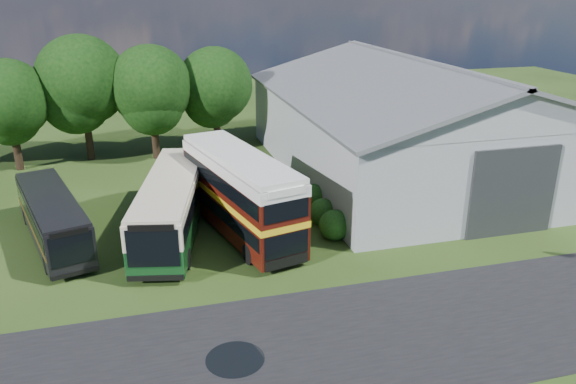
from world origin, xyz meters
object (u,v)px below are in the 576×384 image
object	(u,v)px
storage_shed	(412,114)
bus_green_single	(172,205)
bus_dark_single	(53,218)
bus_maroon_double	(240,194)

from	to	relation	value
storage_shed	bus_green_single	world-z (taller)	storage_shed
storage_shed	bus_green_single	bearing A→B (deg)	-158.30
bus_dark_single	storage_shed	bearing A→B (deg)	-0.72
bus_green_single	bus_maroon_double	distance (m)	3.78
bus_green_single	bus_dark_single	xyz separation A→B (m)	(-6.18, 0.50, -0.30)
bus_maroon_double	storage_shed	bearing A→B (deg)	15.63
storage_shed	bus_dark_single	size ratio (longest dim) A/B	2.48
storage_shed	bus_maroon_double	world-z (taller)	storage_shed
storage_shed	bus_green_single	xyz separation A→B (m)	(-17.81, -7.09, -2.43)
bus_maroon_double	bus_dark_single	xyz separation A→B (m)	(-9.83, 1.34, -0.84)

